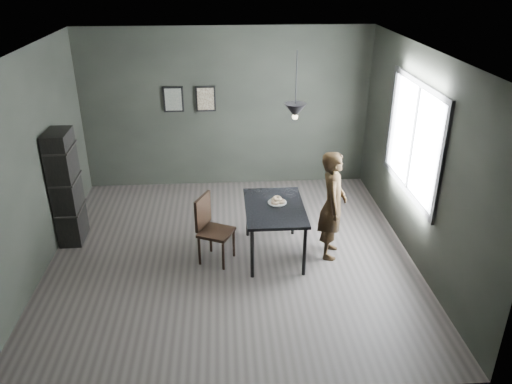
{
  "coord_description": "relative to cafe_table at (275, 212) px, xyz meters",
  "views": [
    {
      "loc": [
        -0.06,
        -5.98,
        3.82
      ],
      "look_at": [
        0.35,
        0.05,
        0.95
      ],
      "focal_mm": 35.0,
      "sensor_mm": 36.0,
      "label": 1
    }
  ],
  "objects": [
    {
      "name": "white_plate",
      "position": [
        0.04,
        0.09,
        0.08
      ],
      "size": [
        0.23,
        0.23,
        0.01
      ],
      "primitive_type": "cylinder",
      "color": "white",
      "rests_on": "cafe_table"
    },
    {
      "name": "pendant_lamp",
      "position": [
        0.25,
        0.1,
        1.38
      ],
      "size": [
        0.28,
        0.28,
        0.86
      ],
      "color": "black",
      "rests_on": "ground"
    },
    {
      "name": "woman",
      "position": [
        0.78,
        -0.05,
        0.1
      ],
      "size": [
        0.49,
        0.63,
        1.53
      ],
      "primitive_type": "imported",
      "rotation": [
        0.0,
        0.0,
        1.34
      ],
      "color": "black",
      "rests_on": "ground"
    },
    {
      "name": "ground",
      "position": [
        -0.6,
        0.0,
        -0.67
      ],
      "size": [
        5.0,
        5.0,
        0.0
      ],
      "primitive_type": "plane",
      "color": "#35302E",
      "rests_on": "ground"
    },
    {
      "name": "framed_print_left",
      "position": [
        -1.5,
        2.47,
        0.93
      ],
      "size": [
        0.34,
        0.04,
        0.44
      ],
      "color": "black",
      "rests_on": "ground"
    },
    {
      "name": "framed_print_right",
      "position": [
        -0.95,
        2.47,
        0.93
      ],
      "size": [
        0.34,
        0.04,
        0.44
      ],
      "color": "black",
      "rests_on": "ground"
    },
    {
      "name": "donut_pile",
      "position": [
        0.04,
        0.09,
        0.12
      ],
      "size": [
        0.2,
        0.2,
        0.09
      ],
      "rotation": [
        0.0,
        0.0,
        -0.17
      ],
      "color": "beige",
      "rests_on": "white_plate"
    },
    {
      "name": "wood_chair",
      "position": [
        -0.88,
        -0.07,
        -0.13
      ],
      "size": [
        0.55,
        0.55,
        0.95
      ],
      "rotation": [
        0.0,
        0.0,
        -0.43
      ],
      "color": "black",
      "rests_on": "ground"
    },
    {
      "name": "back_wall",
      "position": [
        -0.6,
        2.5,
        0.73
      ],
      "size": [
        5.0,
        0.1,
        2.8
      ],
      "primitive_type": "cube",
      "color": "black",
      "rests_on": "ground"
    },
    {
      "name": "window_assembly",
      "position": [
        1.87,
        0.2,
        0.93
      ],
      "size": [
        0.04,
        1.96,
        1.56
      ],
      "color": "white",
      "rests_on": "ground"
    },
    {
      "name": "ceiling",
      "position": [
        -0.6,
        0.0,
        2.13
      ],
      "size": [
        5.0,
        5.0,
        0.02
      ],
      "color": "silver",
      "rests_on": "ground"
    },
    {
      "name": "shelf_unit",
      "position": [
        -2.92,
        0.62,
        0.16
      ],
      "size": [
        0.33,
        0.56,
        1.67
      ],
      "primitive_type": "cube",
      "rotation": [
        0.0,
        0.0,
        0.02
      ],
      "color": "black",
      "rests_on": "ground"
    },
    {
      "name": "cafe_table",
      "position": [
        0.0,
        0.0,
        0.0
      ],
      "size": [
        0.8,
        1.2,
        0.75
      ],
      "color": "black",
      "rests_on": "ground"
    }
  ]
}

